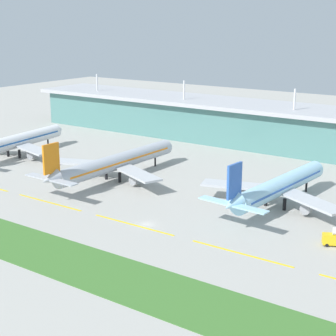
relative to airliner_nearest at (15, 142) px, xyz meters
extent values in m
plane|color=#A8A59E|center=(93.20, -31.42, -6.45)|extent=(600.00, 600.00, 0.00)
cube|color=slate|center=(93.20, 78.06, 2.15)|extent=(280.00, 28.00, 17.18)
cube|color=#B2B2B7|center=(93.20, 78.06, 11.64)|extent=(288.00, 34.00, 1.80)
cylinder|color=silver|center=(-18.80, 72.46, 17.04)|extent=(0.90, 0.90, 9.00)
cylinder|color=silver|center=(37.20, 72.46, 17.04)|extent=(0.90, 0.90, 9.00)
cylinder|color=silver|center=(93.20, 72.46, 17.04)|extent=(0.90, 0.90, 9.00)
cylinder|color=white|center=(-0.19, 1.53, 0.05)|extent=(11.89, 50.90, 5.80)
cone|color=white|center=(-3.50, 28.61, 0.05)|extent=(5.95, 4.64, 5.51)
cube|color=#B7BABF|center=(12.26, -1.41, -1.25)|extent=(24.94, 12.79, 0.70)
cylinder|color=gray|center=(10.89, -0.12, -4.05)|extent=(3.72, 4.85, 3.20)
cylinder|color=black|center=(-2.49, 20.35, -4.65)|extent=(0.70, 0.70, 3.60)
cylinder|color=black|center=(-3.00, -1.84, -4.65)|extent=(1.10, 1.10, 3.60)
cylinder|color=black|center=(3.35, -1.06, -4.65)|extent=(1.10, 1.10, 3.60)
cube|color=#19519E|center=(-0.19, 1.53, 0.45)|extent=(11.32, 45.88, 0.60)
cylinder|color=#ADB2BC|center=(57.12, -0.93, 0.05)|extent=(6.69, 59.13, 5.80)
cone|color=#ADB2BC|center=(57.60, 30.59, 0.05)|extent=(5.57, 4.08, 5.51)
cone|color=#ADB2BC|center=(56.63, -33.45, 1.25)|extent=(5.03, 6.70, 5.72)
cube|color=orange|center=(56.64, -32.45, 7.70)|extent=(0.80, 6.41, 9.50)
cube|color=#ADB2BC|center=(51.13, -32.87, 1.05)|extent=(10.05, 3.35, 0.36)
cube|color=#ADB2BC|center=(62.13, -33.03, 1.05)|extent=(10.05, 3.35, 0.36)
cube|color=#B7BABF|center=(45.05, -5.17, -1.25)|extent=(24.84, 14.99, 0.70)
cylinder|color=gray|center=(46.28, -3.75, -4.05)|extent=(3.27, 4.55, 3.20)
cube|color=#B7BABF|center=(69.05, -5.54, -1.25)|extent=(24.76, 15.59, 0.70)
cylinder|color=gray|center=(67.87, -4.08, -4.05)|extent=(3.27, 4.55, 3.20)
cylinder|color=black|center=(57.45, 21.21, -4.65)|extent=(0.70, 0.70, 3.60)
cylinder|color=black|center=(53.87, -3.88, -4.65)|extent=(1.10, 1.10, 3.60)
cylinder|color=black|center=(60.27, -3.98, -4.65)|extent=(1.10, 1.10, 3.60)
cube|color=orange|center=(57.12, -0.93, 0.45)|extent=(6.64, 53.22, 0.60)
cylinder|color=#9ED1EA|center=(117.24, 5.34, 0.05)|extent=(9.74, 49.54, 5.80)
cone|color=#9ED1EA|center=(119.38, 31.88, 0.05)|extent=(5.81, 4.43, 5.51)
cone|color=#9ED1EA|center=(115.02, -22.18, 1.25)|extent=(5.45, 7.00, 5.72)
cube|color=#2D5BB7|center=(115.10, -21.19, 7.70)|extent=(1.21, 6.44, 9.50)
cube|color=#9ED1EA|center=(109.58, -21.24, 1.05)|extent=(10.23, 3.99, 0.36)
cube|color=#9ED1EA|center=(120.54, -22.13, 1.05)|extent=(10.23, 3.99, 0.36)
cube|color=#B7BABF|center=(104.92, 1.90, -1.25)|extent=(24.94, 13.66, 0.70)
cylinder|color=gray|center=(106.24, 3.24, -4.05)|extent=(3.55, 4.74, 3.20)
cube|color=#B7BABF|center=(128.85, -0.03, -1.25)|extent=(24.50, 16.83, 0.70)
cylinder|color=gray|center=(127.77, 1.50, -4.05)|extent=(3.55, 4.74, 3.20)
cylinder|color=black|center=(118.73, 23.75, -4.65)|extent=(0.70, 0.70, 3.60)
cylinder|color=black|center=(113.81, 2.61, -4.65)|extent=(1.10, 1.10, 3.60)
cylinder|color=black|center=(120.19, 2.10, -4.65)|extent=(1.10, 1.10, 3.60)
cube|color=#2D5BB7|center=(117.24, 5.34, 0.45)|extent=(9.39, 44.64, 0.60)
cube|color=yellow|center=(56.20, -33.93, -6.43)|extent=(28.00, 0.70, 0.04)
cube|color=yellow|center=(90.20, -33.93, -6.43)|extent=(28.00, 0.70, 0.04)
cube|color=yellow|center=(124.20, -33.93, -6.43)|extent=(28.00, 0.70, 0.04)
cube|color=#3D702D|center=(93.20, -61.28, -6.40)|extent=(300.00, 18.00, 0.10)
cylinder|color=black|center=(140.31, -17.73, -6.00)|extent=(0.96, 0.71, 0.90)
cylinder|color=black|center=(139.27, -15.64, -6.00)|extent=(0.96, 0.71, 0.90)
camera|label=1|loc=(180.43, -145.78, 49.32)|focal=58.00mm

